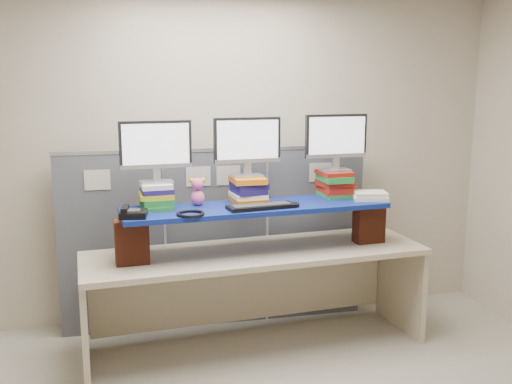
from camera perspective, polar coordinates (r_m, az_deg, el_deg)
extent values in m
cube|color=#C0B29E|center=(3.00, 0.97, -1.71)|extent=(5.00, 4.00, 2.80)
cube|color=#4A4E58|center=(4.81, -14.25, -5.20)|extent=(0.85, 0.05, 1.50)
cube|color=#4A4E58|center=(4.85, -3.94, -4.74)|extent=(0.85, 0.05, 1.50)
cube|color=#4A4E58|center=(5.05, 5.86, -4.16)|extent=(0.85, 0.05, 1.50)
cube|color=silver|center=(4.71, -4.06, 4.27)|extent=(2.60, 0.06, 0.03)
cube|color=silver|center=(4.66, -15.59, 1.17)|extent=(0.20, 0.00, 0.16)
cube|color=silver|center=(4.69, -5.78, 1.56)|extent=(0.20, 0.00, 0.16)
cube|color=silver|center=(4.72, -2.77, 1.67)|extent=(0.20, 0.00, 0.16)
cube|color=silver|center=(4.92, 6.46, 1.98)|extent=(0.20, 0.00, 0.16)
cube|color=beige|center=(4.38, 0.00, -6.13)|extent=(2.67, 0.99, 0.04)
cube|color=beige|center=(4.34, -16.79, -12.39)|extent=(0.11, 0.71, 0.75)
cube|color=beige|center=(5.03, 14.26, -8.98)|extent=(0.11, 0.71, 0.75)
cube|color=maroon|center=(4.11, -12.31, -4.91)|extent=(0.24, 0.15, 0.32)
cube|color=maroon|center=(4.65, 11.22, -3.04)|extent=(0.24, 0.15, 0.32)
cube|color=#0F0970|center=(4.29, 0.00, -1.55)|extent=(2.04, 0.68, 0.04)
cube|color=#217E31|center=(4.24, -9.94, -1.40)|extent=(0.24, 0.31, 0.03)
cube|color=#217E31|center=(4.23, -9.80, -0.85)|extent=(0.23, 0.29, 0.05)
cube|color=gold|center=(4.23, -9.97, -0.29)|extent=(0.25, 0.28, 0.03)
cube|color=navy|center=(4.23, -9.90, 0.22)|extent=(0.24, 0.30, 0.04)
cube|color=white|center=(4.23, -9.99, 0.69)|extent=(0.24, 0.29, 0.03)
cube|color=orange|center=(4.39, -0.76, -0.76)|extent=(0.27, 0.32, 0.04)
cube|color=white|center=(4.38, -0.82, -0.29)|extent=(0.27, 0.29, 0.03)
cube|color=navy|center=(4.37, -0.75, 0.15)|extent=(0.26, 0.29, 0.04)
cube|color=navy|center=(4.38, -0.73, 0.72)|extent=(0.27, 0.31, 0.04)
cube|color=orange|center=(4.36, -0.85, 1.25)|extent=(0.25, 0.30, 0.04)
cube|color=#217E31|center=(4.66, 7.94, -0.23)|extent=(0.25, 0.29, 0.03)
cube|color=maroon|center=(4.65, 7.88, 0.26)|extent=(0.23, 0.28, 0.05)
cube|color=maroon|center=(4.65, 7.95, 0.85)|extent=(0.27, 0.29, 0.05)
cube|color=#217E31|center=(4.62, 7.86, 1.38)|extent=(0.23, 0.29, 0.05)
cube|color=maroon|center=(4.62, 7.84, 1.90)|extent=(0.25, 0.30, 0.03)
cube|color=#A1A1A6|center=(4.21, -9.88, 1.01)|extent=(0.24, 0.16, 0.02)
cube|color=#A1A1A6|center=(4.21, -9.91, 1.74)|extent=(0.06, 0.05, 0.09)
cube|color=black|center=(4.18, -10.00, 4.69)|extent=(0.52, 0.08, 0.34)
cube|color=white|center=(4.16, -9.99, 4.67)|extent=(0.48, 0.05, 0.30)
cube|color=#A1A1A6|center=(4.36, -0.87, 1.64)|extent=(0.24, 0.16, 0.02)
cube|color=#A1A1A6|center=(4.35, -0.87, 2.35)|extent=(0.06, 0.05, 0.09)
cube|color=black|center=(4.32, -0.88, 5.21)|extent=(0.52, 0.08, 0.34)
cube|color=white|center=(4.30, -0.82, 5.18)|extent=(0.48, 0.05, 0.30)
cube|color=#A1A1A6|center=(4.62, 7.93, 2.21)|extent=(0.24, 0.16, 0.02)
cube|color=#A1A1A6|center=(4.61, 7.95, 2.88)|extent=(0.06, 0.05, 0.09)
cube|color=black|center=(4.58, 8.02, 5.58)|extent=(0.52, 0.08, 0.34)
cube|color=white|center=(4.56, 8.11, 5.55)|extent=(0.48, 0.05, 0.30)
cube|color=black|center=(4.17, 0.53, -1.46)|extent=(0.52, 0.24, 0.03)
cube|color=#2D2E30|center=(4.17, 0.53, -1.25)|extent=(0.45, 0.18, 0.00)
ellipsoid|color=black|center=(4.25, 3.96, -1.22)|extent=(0.09, 0.12, 0.03)
cube|color=black|center=(3.98, -12.17, -2.18)|extent=(0.20, 0.18, 0.05)
cube|color=#2D2E30|center=(3.98, -12.19, -1.80)|extent=(0.10, 0.10, 0.01)
cube|color=black|center=(3.98, -12.97, -1.65)|extent=(0.06, 0.17, 0.03)
torus|color=black|center=(3.99, -6.57, -2.16)|extent=(0.24, 0.24, 0.02)
ellipsoid|color=pink|center=(4.29, -5.85, -0.57)|extent=(0.10, 0.09, 0.12)
sphere|color=pink|center=(4.27, -5.87, 0.80)|extent=(0.09, 0.09, 0.09)
sphere|color=yellow|center=(4.26, -6.44, 1.15)|extent=(0.04, 0.04, 0.04)
sphere|color=yellow|center=(4.27, -5.33, 1.19)|extent=(0.04, 0.04, 0.04)
cube|color=beige|center=(4.58, 11.34, -0.55)|extent=(0.30, 0.26, 0.03)
cube|color=beige|center=(4.57, 11.36, -0.17)|extent=(0.29, 0.24, 0.03)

